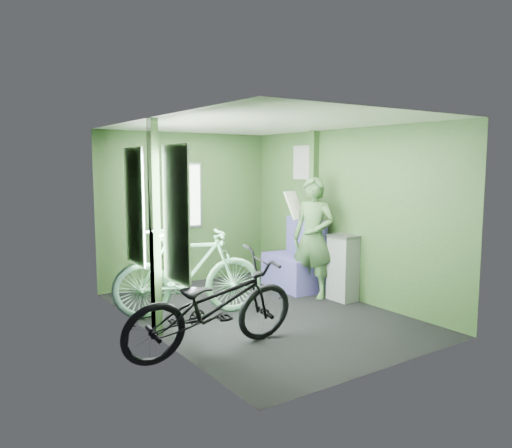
# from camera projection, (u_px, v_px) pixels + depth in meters

# --- Properties ---
(room) EXTENTS (4.00, 4.02, 2.31)m
(room) POSITION_uv_depth(u_px,v_px,m) (256.00, 197.00, 5.98)
(room) COLOR black
(room) RESTS_ON ground
(bicycle_black) EXTENTS (1.84, 0.82, 1.07)m
(bicycle_black) POSITION_uv_depth(u_px,v_px,m) (214.00, 353.00, 4.85)
(bicycle_black) COLOR black
(bicycle_black) RESTS_ON ground
(bicycle_mint) EXTENTS (1.88, 1.12, 1.10)m
(bicycle_mint) POSITION_uv_depth(u_px,v_px,m) (189.00, 316.00, 6.04)
(bicycle_mint) COLOR #78BF93
(bicycle_mint) RESTS_ON ground
(passenger) EXTENTS (0.60, 0.77, 1.65)m
(passenger) POSITION_uv_depth(u_px,v_px,m) (313.00, 238.00, 6.81)
(passenger) COLOR #3B5D33
(passenger) RESTS_ON ground
(waste_box) EXTENTS (0.26, 0.37, 0.89)m
(waste_box) POSITION_uv_depth(u_px,v_px,m) (343.00, 268.00, 6.69)
(waste_box) COLOR slate
(waste_box) RESTS_ON ground
(bench_seat) EXTENTS (0.62, 1.01, 1.02)m
(bench_seat) POSITION_uv_depth(u_px,v_px,m) (295.00, 268.00, 7.38)
(bench_seat) COLOR navy
(bench_seat) RESTS_ON ground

